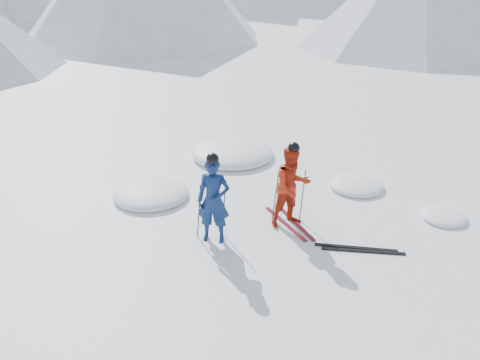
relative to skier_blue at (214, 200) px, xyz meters
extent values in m
plane|color=white|center=(2.58, 0.06, -0.94)|extent=(160.00, 160.00, 0.00)
imported|color=navy|center=(0.00, 0.00, 0.00)|extent=(0.80, 0.65, 1.89)
imported|color=#AC230D|center=(1.78, 0.38, -0.01)|extent=(1.05, 0.91, 1.86)
cylinder|color=black|center=(-0.30, 0.15, -0.31)|extent=(0.12, 0.09, 1.26)
cylinder|color=black|center=(0.25, 0.25, -0.31)|extent=(0.12, 0.07, 1.26)
cylinder|color=black|center=(1.48, 0.63, -0.32)|extent=(0.12, 0.10, 1.24)
cylinder|color=black|center=(2.08, 0.53, -0.32)|extent=(0.12, 0.09, 1.24)
cube|color=black|center=(1.66, 0.38, -0.93)|extent=(0.58, 1.65, 0.03)
cube|color=black|center=(1.90, 0.38, -0.93)|extent=(0.46, 1.68, 0.03)
cube|color=black|center=(2.86, -0.85, -0.93)|extent=(1.64, 0.64, 0.03)
cube|color=black|center=(2.96, -1.00, -0.93)|extent=(1.65, 0.58, 0.03)
ellipsoid|color=white|center=(-1.31, 2.28, -0.94)|extent=(1.88, 1.88, 0.41)
ellipsoid|color=white|center=(3.97, 1.90, -0.94)|extent=(1.40, 1.40, 0.31)
ellipsoid|color=white|center=(1.12, 4.53, -0.94)|extent=(2.42, 2.42, 0.53)
ellipsoid|color=white|center=(5.34, -0.01, -0.94)|extent=(1.03, 1.03, 0.23)
camera|label=1|loc=(-1.06, -9.29, 4.82)|focal=38.00mm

